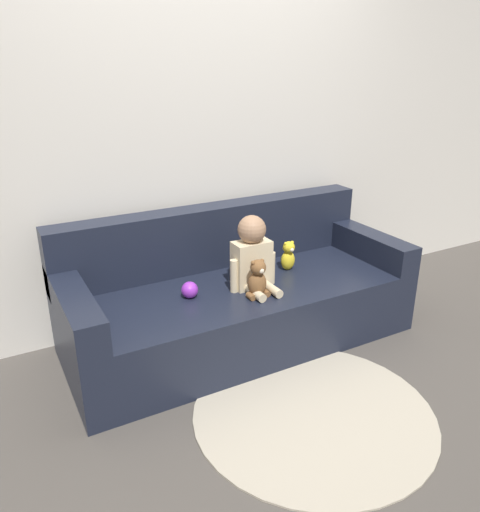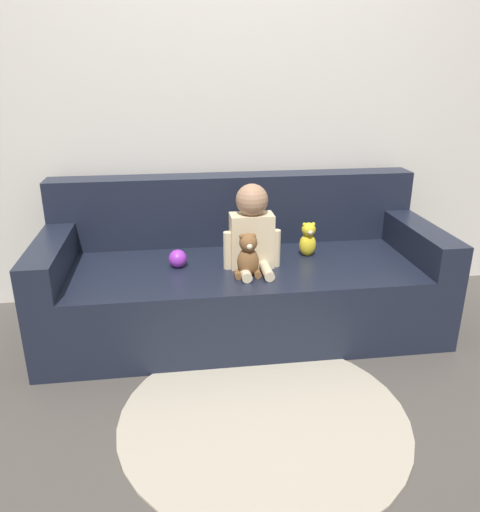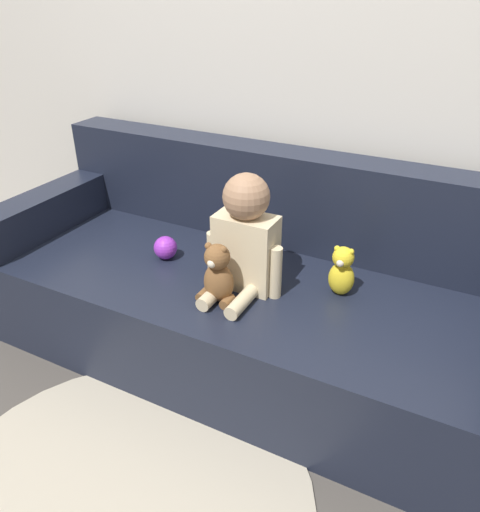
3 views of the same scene
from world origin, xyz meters
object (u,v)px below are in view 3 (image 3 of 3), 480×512
Objects in this scene: couch at (251,292)px; person_baby at (245,238)px; teddy_bear_brown at (217,275)px; plush_toy_side at (342,271)px; toy_ball at (165,248)px.

person_baby is (0.04, -0.14, 0.32)m from couch.
couch is at bearing 89.09° from teddy_bear_brown.
plush_toy_side is at bearing -3.04° from couch.
toy_ball is at bearing -165.33° from couch.
couch reaches higher than toy_ball.
teddy_bear_brown is at bearing -90.91° from couch.
teddy_bear_brown is 2.38× the size of toy_ball.
person_baby is 0.17m from teddy_bear_brown.
couch is 0.43m from plush_toy_side.
toy_ball is (-0.35, -0.09, 0.16)m from couch.
person_baby is 2.27× the size of plush_toy_side.
plush_toy_side is (0.34, 0.12, -0.11)m from person_baby.
person_baby is at bearing -73.74° from couch.
couch is 9.28× the size of teddy_bear_brown.
person_baby is 1.93× the size of teddy_bear_brown.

